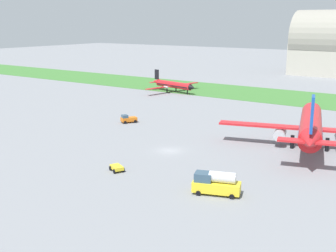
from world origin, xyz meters
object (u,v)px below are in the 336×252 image
airplane_midfield_jet (311,126)px  fuel_truck_midfield (216,183)px  airplane_taxiing_turboprop (173,85)px  pushback_tug_by_runway (128,119)px  baggage_cart_near_gate (117,168)px

airplane_midfield_jet → fuel_truck_midfield: size_ratio=4.81×
airplane_taxiing_turboprop → pushback_tug_by_runway: bearing=-57.1°
baggage_cart_near_gate → fuel_truck_midfield: bearing=28.4°
baggage_cart_near_gate → fuel_truck_midfield: fuel_truck_midfield is taller
airplane_midfield_jet → airplane_taxiing_turboprop: 71.05m
airplane_taxiing_turboprop → fuel_truck_midfield: (54.56, -70.34, -0.97)m
fuel_truck_midfield → pushback_tug_by_runway: (-37.75, 26.73, -0.67)m
airplane_taxiing_turboprop → pushback_tug_by_runway: size_ratio=5.74×
airplane_midfield_jet → fuel_truck_midfield: bearing=156.7°
baggage_cart_near_gate → fuel_truck_midfield: (17.40, 0.57, 1.01)m
airplane_midfield_jet → fuel_truck_midfield: 30.03m
airplane_midfield_jet → baggage_cart_near_gate: size_ratio=11.45×
fuel_truck_midfield → baggage_cart_near_gate: bearing=-17.3°
baggage_cart_near_gate → pushback_tug_by_runway: 34.05m
pushback_tug_by_runway → airplane_midfield_jet: bearing=124.5°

